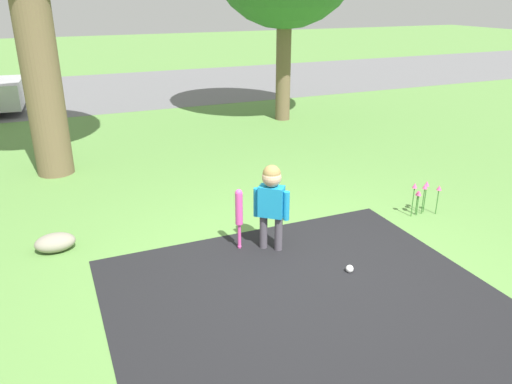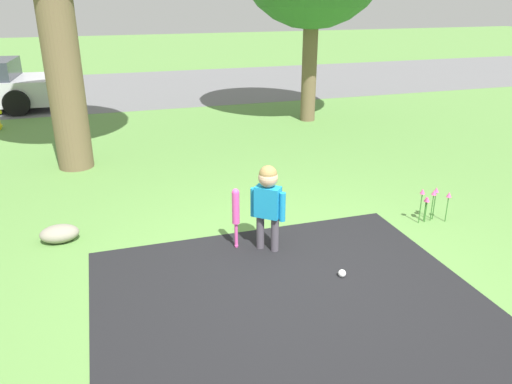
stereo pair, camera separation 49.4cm
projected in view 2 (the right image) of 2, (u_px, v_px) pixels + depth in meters
ground_plane at (296, 272)px, 4.84m from camera, size 60.00×60.00×0.00m
street_strip at (158, 87)px, 14.28m from camera, size 40.00×6.00×0.01m
child at (268, 196)px, 5.05m from camera, size 0.31×0.27×0.93m
baseball_bat at (236, 210)px, 5.15m from camera, size 0.08×0.08×0.67m
sports_ball at (342, 273)px, 4.75m from camera, size 0.08×0.08×0.08m
flower_bed at (432, 197)px, 5.81m from camera, size 0.38×0.16×0.43m
edging_rock at (59, 234)px, 5.41m from camera, size 0.41×0.28×0.19m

